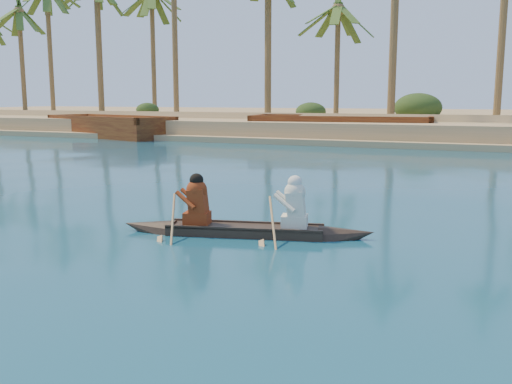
% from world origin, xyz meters
% --- Properties ---
extents(ground, '(160.00, 160.00, 0.00)m').
position_xyz_m(ground, '(0.00, 0.00, 0.00)').
color(ground, '#0C3750').
rests_on(ground, ground).
extents(sandy_embankment, '(150.00, 51.00, 1.50)m').
position_xyz_m(sandy_embankment, '(0.00, 46.89, 0.53)').
color(sandy_embankment, tan).
rests_on(sandy_embankment, ground).
extents(palm_grove, '(110.00, 14.00, 16.00)m').
position_xyz_m(palm_grove, '(0.00, 35.00, 8.00)').
color(palm_grove, '#2E501C').
rests_on(palm_grove, ground).
extents(shrub_cluster, '(100.00, 6.00, 2.40)m').
position_xyz_m(shrub_cluster, '(0.00, 31.50, 1.20)').
color(shrub_cluster, '#213814').
rests_on(shrub_cluster, ground).
extents(canoe, '(5.33, 1.92, 1.46)m').
position_xyz_m(canoe, '(-2.86, 0.16, 0.28)').
color(canoe, '#33251C').
rests_on(canoe, ground).
extents(barge_left, '(11.50, 6.80, 1.82)m').
position_xyz_m(barge_left, '(-24.27, 24.06, 0.64)').
color(barge_left, brown).
rests_on(barge_left, ground).
extents(barge_mid, '(12.20, 5.33, 1.97)m').
position_xyz_m(barge_mid, '(-7.79, 27.00, 0.69)').
color(barge_mid, brown).
rests_on(barge_mid, ground).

